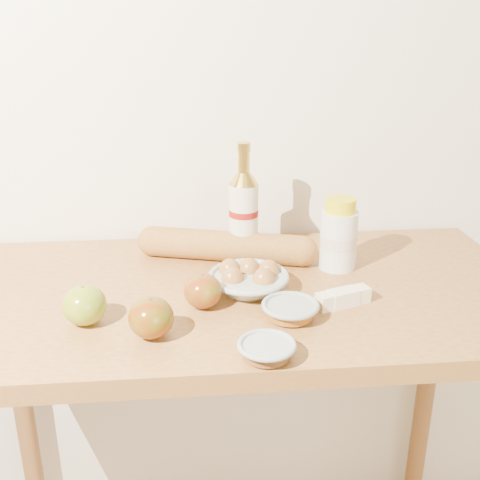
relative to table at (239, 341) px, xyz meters
name	(u,v)px	position (x,y,z in m)	size (l,w,h in m)	color
back_wall	(226,70)	(0.00, 0.33, 0.52)	(3.50, 0.02, 2.60)	silver
table	(239,341)	(0.00, 0.00, 0.00)	(1.20, 0.60, 0.90)	#B07739
bourbon_bottle	(244,213)	(0.03, 0.16, 0.23)	(0.09, 0.09, 0.27)	beige
cream_bottle	(339,236)	(0.23, 0.09, 0.20)	(0.10, 0.10, 0.16)	silver
egg_bowl	(248,279)	(0.02, -0.01, 0.15)	(0.19, 0.19, 0.06)	#99A7A3
baguette	(226,246)	(-0.02, 0.15, 0.16)	(0.42, 0.17, 0.07)	#AD7735
apple_yellowgreen	(84,305)	(-0.29, -0.11, 0.16)	(0.10, 0.10, 0.07)	olive
apple_redgreen_front	(151,318)	(-0.17, -0.17, 0.16)	(0.10, 0.10, 0.07)	maroon
apple_redgreen_right	(203,291)	(-0.08, -0.07, 0.16)	(0.10, 0.10, 0.07)	#97080F
sugar_bowl	(267,349)	(0.02, -0.26, 0.14)	(0.12, 0.12, 0.03)	#94A19B
syrup_bowl	(290,310)	(0.08, -0.13, 0.14)	(0.13, 0.13, 0.03)	gray
butter_stick	(343,298)	(0.20, -0.09, 0.14)	(0.11, 0.06, 0.03)	beige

